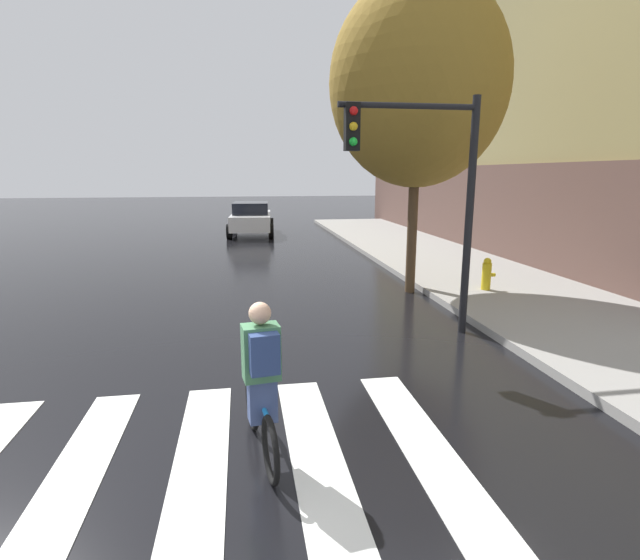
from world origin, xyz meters
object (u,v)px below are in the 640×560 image
object	(u,v)px
traffic_light_near	(427,176)
street_tree_near	(418,84)
cyclist	(261,383)
fire_hydrant	(487,274)
sedan_mid	(251,218)

from	to	relation	value
traffic_light_near	street_tree_near	xyz separation A→B (m)	(0.93, 3.18, 2.06)
cyclist	fire_hydrant	world-z (taller)	cyclist
cyclist	street_tree_near	xyz separation A→B (m)	(3.97, 6.71, 4.07)
sedan_mid	traffic_light_near	world-z (taller)	traffic_light_near
sedan_mid	street_tree_near	xyz separation A→B (m)	(3.65, -12.36, 4.11)
traffic_light_near	fire_hydrant	xyz separation A→B (m)	(2.62, 2.52, -2.33)
cyclist	street_tree_near	world-z (taller)	street_tree_near
street_tree_near	fire_hydrant	bearing A→B (deg)	-21.17
street_tree_near	cyclist	bearing A→B (deg)	-120.59
fire_hydrant	street_tree_near	distance (m)	4.75
sedan_mid	cyclist	world-z (taller)	cyclist
fire_hydrant	street_tree_near	xyz separation A→B (m)	(-1.69, 0.65, 4.39)
cyclist	traffic_light_near	xyz separation A→B (m)	(3.04, 3.53, 2.02)
sedan_mid	cyclist	bearing A→B (deg)	-90.97
traffic_light_near	street_tree_near	distance (m)	3.90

